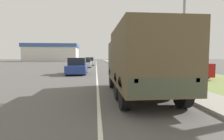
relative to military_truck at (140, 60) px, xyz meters
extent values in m
plane|color=#565451|center=(-1.93, 29.43, -1.69)|extent=(180.00, 180.00, 0.00)
cube|color=silver|center=(-1.93, 29.43, -1.69)|extent=(0.12, 120.00, 0.00)
cube|color=#9E9B93|center=(2.57, 29.43, -1.63)|extent=(1.80, 120.00, 0.12)
cube|color=olive|center=(6.97, 29.43, -1.68)|extent=(7.00, 120.00, 0.02)
cube|color=#474C38|center=(0.00, 2.47, -0.06)|extent=(2.41, 1.83, 2.04)
cube|color=brown|center=(0.00, -0.79, 0.12)|extent=(2.41, 4.70, 2.42)
cube|color=#474C38|center=(0.00, -3.09, -0.74)|extent=(2.29, 0.10, 0.60)
cube|color=red|center=(-0.90, -3.11, -0.54)|extent=(0.12, 0.06, 0.12)
cube|color=red|center=(0.90, -3.11, -0.54)|extent=(0.12, 0.06, 0.12)
cylinder|color=black|center=(-1.05, 2.38, -1.11)|extent=(0.30, 1.16, 1.16)
cylinder|color=black|center=(1.05, 2.38, -1.11)|extent=(0.30, 1.16, 1.16)
cylinder|color=black|center=(-1.05, -1.97, -1.11)|extent=(0.30, 1.16, 1.16)
cylinder|color=black|center=(1.05, -1.97, -1.11)|extent=(0.30, 1.16, 1.16)
cylinder|color=black|center=(-1.05, -0.56, -1.11)|extent=(0.30, 1.16, 1.16)
cylinder|color=black|center=(1.05, -0.56, -1.11)|extent=(0.30, 1.16, 1.16)
cube|color=navy|center=(-3.96, 10.57, -1.13)|extent=(1.94, 4.10, 0.76)
cube|color=black|center=(-3.96, 10.65, -0.37)|extent=(1.71, 1.84, 0.77)
cylinder|color=black|center=(-4.83, 11.88, -1.37)|extent=(0.20, 0.64, 0.64)
cylinder|color=black|center=(-3.09, 11.88, -1.37)|extent=(0.20, 0.64, 0.64)
cylinder|color=black|center=(-4.83, 9.25, -1.37)|extent=(0.20, 0.64, 0.64)
cylinder|color=black|center=(-3.09, 9.25, -1.37)|extent=(0.20, 0.64, 0.64)
cube|color=silver|center=(-3.79, 22.08, -1.18)|extent=(1.94, 3.98, 0.68)
cube|color=black|center=(-3.79, 22.16, -0.49)|extent=(1.71, 1.79, 0.70)
cylinder|color=black|center=(-4.66, 23.35, -1.37)|extent=(0.20, 0.64, 0.64)
cylinder|color=black|center=(-2.92, 23.35, -1.37)|extent=(0.20, 0.64, 0.64)
cylinder|color=black|center=(-4.66, 20.81, -1.37)|extent=(0.20, 0.64, 0.64)
cylinder|color=black|center=(-2.92, 20.81, -1.37)|extent=(0.20, 0.64, 0.64)
cube|color=silver|center=(-3.33, 29.50, -1.14)|extent=(1.86, 4.64, 0.75)
cube|color=black|center=(-3.33, 29.59, -0.38)|extent=(1.64, 2.09, 0.76)
cylinder|color=black|center=(-4.16, 30.98, -1.37)|extent=(0.20, 0.64, 0.64)
cylinder|color=black|center=(-2.50, 30.98, -1.37)|extent=(0.20, 0.64, 0.64)
cylinder|color=black|center=(-4.16, 28.01, -1.37)|extent=(0.20, 0.64, 0.64)
cylinder|color=black|center=(-2.50, 28.01, -1.37)|extent=(0.20, 0.64, 0.64)
cube|color=tan|center=(-3.67, 45.15, -1.16)|extent=(1.80, 4.04, 0.71)
cube|color=black|center=(-3.67, 45.23, -0.45)|extent=(1.58, 1.82, 0.72)
cylinder|color=black|center=(-4.46, 46.44, -1.37)|extent=(0.20, 0.64, 0.64)
cylinder|color=black|center=(-2.87, 46.44, -1.37)|extent=(0.20, 0.64, 0.64)
cylinder|color=black|center=(-4.46, 43.86, -1.37)|extent=(0.20, 0.64, 0.64)
cylinder|color=black|center=(-2.87, 43.86, -1.37)|extent=(0.20, 0.64, 0.64)
cube|color=maroon|center=(5.97, 7.07, -0.98)|extent=(1.93, 5.30, 0.92)
cube|color=black|center=(5.97, 8.61, -0.19)|extent=(1.78, 2.23, 0.66)
cube|color=maroon|center=(5.97, 5.96, -0.46)|extent=(1.93, 3.07, 0.12)
cylinder|color=black|center=(5.13, 8.82, -1.29)|extent=(0.24, 0.76, 0.76)
cylinder|color=black|center=(6.82, 8.82, -1.29)|extent=(0.24, 0.76, 0.76)
cylinder|color=black|center=(5.13, 5.32, -1.29)|extent=(0.24, 0.76, 0.76)
cylinder|color=black|center=(6.82, 5.32, -1.29)|extent=(0.24, 0.76, 0.76)
cylinder|color=gray|center=(2.82, 1.49, 2.55)|extent=(0.14, 0.14, 8.24)
cube|color=beige|center=(-19.01, 62.65, 0.99)|extent=(19.40, 10.44, 5.36)
cube|color=#385693|center=(-19.01, 62.65, 4.34)|extent=(20.18, 10.85, 1.34)
camera|label=1|loc=(-2.02, -7.86, 0.14)|focal=28.00mm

